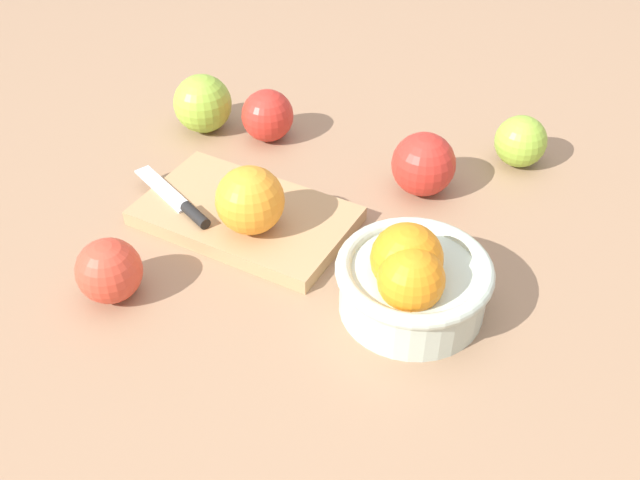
{
  "coord_description": "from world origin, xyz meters",
  "views": [
    {
      "loc": [
        -0.22,
        0.68,
        0.57
      ],
      "look_at": [
        -0.02,
        0.08,
        0.04
      ],
      "focal_mm": 42.16,
      "sensor_mm": 36.0,
      "label": 1
    }
  ],
  "objects_px": {
    "apple_back_right": "(109,271)",
    "apple_front_left_2": "(423,164)",
    "cutting_board": "(246,216)",
    "orange_on_board": "(250,200)",
    "apple_front_right_2": "(203,104)",
    "bowl": "(412,279)",
    "knife": "(181,203)",
    "apple_front_left": "(521,141)",
    "apple_front_right": "(268,116)"
  },
  "relations": [
    {
      "from": "cutting_board",
      "to": "apple_back_right",
      "type": "relative_size",
      "value": 3.56
    },
    {
      "from": "apple_front_right",
      "to": "apple_front_left_2",
      "type": "height_order",
      "value": "apple_front_left_2"
    },
    {
      "from": "apple_front_left_2",
      "to": "bowl",
      "type": "bearing_deg",
      "value": 99.37
    },
    {
      "from": "bowl",
      "to": "apple_front_left",
      "type": "xyz_separation_m",
      "value": [
        -0.07,
        -0.32,
        -0.01
      ]
    },
    {
      "from": "apple_front_right_2",
      "to": "bowl",
      "type": "bearing_deg",
      "value": 144.11
    },
    {
      "from": "orange_on_board",
      "to": "apple_back_right",
      "type": "bearing_deg",
      "value": 51.47
    },
    {
      "from": "apple_front_right",
      "to": "apple_back_right",
      "type": "height_order",
      "value": "apple_front_right"
    },
    {
      "from": "apple_front_right",
      "to": "orange_on_board",
      "type": "bearing_deg",
      "value": 106.85
    },
    {
      "from": "cutting_board",
      "to": "knife",
      "type": "relative_size",
      "value": 1.81
    },
    {
      "from": "orange_on_board",
      "to": "apple_back_right",
      "type": "distance_m",
      "value": 0.17
    },
    {
      "from": "apple_front_left_2",
      "to": "apple_front_right_2",
      "type": "bearing_deg",
      "value": -8.2
    },
    {
      "from": "orange_on_board",
      "to": "apple_front_left",
      "type": "height_order",
      "value": "orange_on_board"
    },
    {
      "from": "apple_back_right",
      "to": "apple_front_left_2",
      "type": "distance_m",
      "value": 0.4
    },
    {
      "from": "cutting_board",
      "to": "orange_on_board",
      "type": "bearing_deg",
      "value": 126.37
    },
    {
      "from": "knife",
      "to": "apple_front_left_2",
      "type": "xyz_separation_m",
      "value": [
        -0.26,
        -0.15,
        0.02
      ]
    },
    {
      "from": "apple_front_left_2",
      "to": "apple_front_right",
      "type": "bearing_deg",
      "value": -12.96
    },
    {
      "from": "bowl",
      "to": "cutting_board",
      "type": "distance_m",
      "value": 0.24
    },
    {
      "from": "orange_on_board",
      "to": "knife",
      "type": "xyz_separation_m",
      "value": [
        0.1,
        -0.01,
        -0.04
      ]
    },
    {
      "from": "apple_front_left",
      "to": "apple_front_left_2",
      "type": "distance_m",
      "value": 0.15
    },
    {
      "from": "apple_front_right_2",
      "to": "apple_back_right",
      "type": "bearing_deg",
      "value": 98.77
    },
    {
      "from": "apple_front_left",
      "to": "orange_on_board",
      "type": "bearing_deg",
      "value": 43.62
    },
    {
      "from": "cutting_board",
      "to": "apple_back_right",
      "type": "xyz_separation_m",
      "value": [
        0.09,
        0.16,
        0.03
      ]
    },
    {
      "from": "bowl",
      "to": "apple_front_left",
      "type": "distance_m",
      "value": 0.33
    },
    {
      "from": "knife",
      "to": "cutting_board",
      "type": "bearing_deg",
      "value": -166.09
    },
    {
      "from": "bowl",
      "to": "apple_front_left",
      "type": "relative_size",
      "value": 2.39
    },
    {
      "from": "apple_front_left",
      "to": "cutting_board",
      "type": "bearing_deg",
      "value": 38.3
    },
    {
      "from": "bowl",
      "to": "knife",
      "type": "xyz_separation_m",
      "value": [
        0.3,
        -0.06,
        -0.02
      ]
    },
    {
      "from": "orange_on_board",
      "to": "apple_front_right_2",
      "type": "height_order",
      "value": "orange_on_board"
    },
    {
      "from": "orange_on_board",
      "to": "apple_front_right",
      "type": "bearing_deg",
      "value": -73.15
    },
    {
      "from": "bowl",
      "to": "knife",
      "type": "relative_size",
      "value": 1.17
    },
    {
      "from": "knife",
      "to": "apple_front_left",
      "type": "distance_m",
      "value": 0.45
    },
    {
      "from": "orange_on_board",
      "to": "cutting_board",
      "type": "bearing_deg",
      "value": -53.63
    },
    {
      "from": "cutting_board",
      "to": "apple_front_right_2",
      "type": "bearing_deg",
      "value": -52.16
    },
    {
      "from": "bowl",
      "to": "apple_front_right",
      "type": "distance_m",
      "value": 0.38
    },
    {
      "from": "knife",
      "to": "apple_front_left_2",
      "type": "distance_m",
      "value": 0.3
    },
    {
      "from": "apple_front_right",
      "to": "apple_front_left_2",
      "type": "distance_m",
      "value": 0.24
    },
    {
      "from": "bowl",
      "to": "orange_on_board",
      "type": "xyz_separation_m",
      "value": [
        0.2,
        -0.05,
        0.01
      ]
    },
    {
      "from": "orange_on_board",
      "to": "apple_front_left",
      "type": "distance_m",
      "value": 0.38
    },
    {
      "from": "bowl",
      "to": "apple_front_right",
      "type": "bearing_deg",
      "value": -45.14
    },
    {
      "from": "apple_front_left",
      "to": "apple_back_right",
      "type": "height_order",
      "value": "apple_back_right"
    },
    {
      "from": "apple_front_right",
      "to": "apple_front_left",
      "type": "distance_m",
      "value": 0.34
    },
    {
      "from": "bowl",
      "to": "apple_front_left",
      "type": "height_order",
      "value": "bowl"
    },
    {
      "from": "apple_back_right",
      "to": "apple_front_left_2",
      "type": "bearing_deg",
      "value": -132.92
    },
    {
      "from": "bowl",
      "to": "apple_back_right",
      "type": "distance_m",
      "value": 0.32
    },
    {
      "from": "knife",
      "to": "apple_back_right",
      "type": "relative_size",
      "value": 1.97
    },
    {
      "from": "apple_front_left",
      "to": "bowl",
      "type": "bearing_deg",
      "value": 77.04
    },
    {
      "from": "apple_front_right",
      "to": "apple_front_right_2",
      "type": "relative_size",
      "value": 0.89
    },
    {
      "from": "apple_front_right",
      "to": "apple_back_right",
      "type": "xyz_separation_m",
      "value": [
        0.04,
        0.35,
        -0.0
      ]
    },
    {
      "from": "apple_front_left",
      "to": "apple_back_right",
      "type": "xyz_separation_m",
      "value": [
        0.38,
        0.4,
        0.0
      ]
    },
    {
      "from": "apple_front_right",
      "to": "apple_front_right_2",
      "type": "distance_m",
      "value": 0.1
    }
  ]
}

